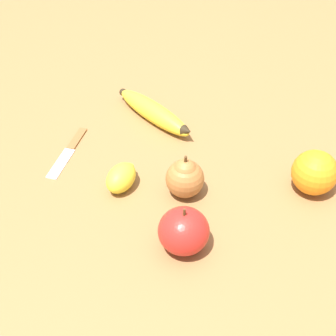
{
  "coord_description": "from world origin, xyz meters",
  "views": [
    {
      "loc": [
        -0.44,
        -0.49,
        0.61
      ],
      "look_at": [
        -0.01,
        0.01,
        0.03
      ],
      "focal_mm": 50.0,
      "sensor_mm": 36.0,
      "label": 1
    }
  ],
  "objects_px": {
    "orange": "(315,172)",
    "lemon": "(121,178)",
    "banana": "(154,112)",
    "pear": "(185,177)",
    "apple": "(184,231)",
    "paring_knife": "(69,150)"
  },
  "relations": [
    {
      "from": "paring_knife",
      "to": "banana",
      "type": "bearing_deg",
      "value": -133.35
    },
    {
      "from": "orange",
      "to": "pear",
      "type": "relative_size",
      "value": 0.94
    },
    {
      "from": "apple",
      "to": "lemon",
      "type": "distance_m",
      "value": 0.18
    },
    {
      "from": "pear",
      "to": "apple",
      "type": "height_order",
      "value": "same"
    },
    {
      "from": "orange",
      "to": "lemon",
      "type": "bearing_deg",
      "value": 137.96
    },
    {
      "from": "lemon",
      "to": "banana",
      "type": "bearing_deg",
      "value": 33.99
    },
    {
      "from": "orange",
      "to": "apple",
      "type": "distance_m",
      "value": 0.28
    },
    {
      "from": "banana",
      "to": "pear",
      "type": "xyz_separation_m",
      "value": [
        -0.1,
        -0.21,
        0.02
      ]
    },
    {
      "from": "banana",
      "to": "orange",
      "type": "xyz_separation_m",
      "value": [
        0.08,
        -0.36,
        0.02
      ]
    },
    {
      "from": "orange",
      "to": "lemon",
      "type": "distance_m",
      "value": 0.35
    },
    {
      "from": "lemon",
      "to": "paring_knife",
      "type": "xyz_separation_m",
      "value": [
        -0.02,
        0.16,
        -0.02
      ]
    },
    {
      "from": "paring_knife",
      "to": "apple",
      "type": "bearing_deg",
      "value": 147.79
    },
    {
      "from": "orange",
      "to": "paring_knife",
      "type": "distance_m",
      "value": 0.48
    },
    {
      "from": "lemon",
      "to": "paring_knife",
      "type": "bearing_deg",
      "value": 96.3
    },
    {
      "from": "banana",
      "to": "orange",
      "type": "height_order",
      "value": "orange"
    },
    {
      "from": "banana",
      "to": "pear",
      "type": "distance_m",
      "value": 0.23
    },
    {
      "from": "orange",
      "to": "pear",
      "type": "height_order",
      "value": "pear"
    },
    {
      "from": "orange",
      "to": "lemon",
      "type": "relative_size",
      "value": 0.99
    },
    {
      "from": "apple",
      "to": "orange",
      "type": "bearing_deg",
      "value": -12.05
    },
    {
      "from": "banana",
      "to": "orange",
      "type": "distance_m",
      "value": 0.37
    },
    {
      "from": "pear",
      "to": "lemon",
      "type": "height_order",
      "value": "pear"
    },
    {
      "from": "orange",
      "to": "pear",
      "type": "distance_m",
      "value": 0.24
    }
  ]
}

